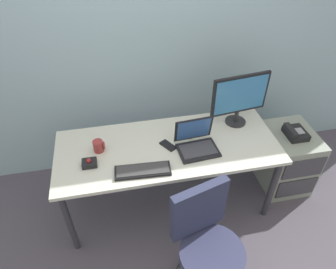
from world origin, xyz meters
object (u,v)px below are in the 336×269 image
Objects in this scene: banana at (188,130)px; cell_phone at (168,145)px; keyboard at (143,170)px; coffee_mug at (99,146)px; desk_phone at (295,133)px; laptop at (196,142)px; monitor_main at (240,97)px; file_cabinet at (286,159)px; trackball_mouse at (89,163)px; office_chair at (207,250)px.

cell_phone is at bearing -145.80° from banana.
coffee_mug reaches higher than keyboard.
laptop is at bearing -174.62° from desk_phone.
keyboard reaches higher than desk_phone.
monitor_main is at bearing 6.48° from coffee_mug.
coffee_mug is (-0.76, 0.12, -0.01)m from laptop.
file_cabinet is 1.83m from trackball_mouse.
desk_phone is at bearing -6.70° from banana.
file_cabinet is 1.76m from coffee_mug.
office_chair is 0.84m from cell_phone.
banana is (0.08, 0.91, 0.32)m from office_chair.
file_cabinet is at bearing -16.07° from monitor_main.
office_chair is 0.80m from laptop.
keyboard is 0.34m from cell_phone.
coffee_mug is 0.54m from cell_phone.
monitor_main is at bearing -15.72° from cell_phone.
keyboard is 2.94× the size of cell_phone.
coffee_mug is (0.08, 0.15, 0.03)m from trackball_mouse.
laptop reaches higher than coffee_mug.
monitor_main is (-0.51, 0.16, 0.34)m from desk_phone.
office_chair is at bearing -56.51° from keyboard.
laptop is 0.20m from banana.
monitor_main is 1.52× the size of laptop.
monitor_main is 1.21m from coffee_mug.
banana is at bearing 2.27° from cell_phone.
monitor_main reaches higher than file_cabinet.
desk_phone is at bearing 37.49° from office_chair.
banana reaches higher than keyboard.
desk_phone is at bearing -30.74° from cell_phone.
file_cabinet is 1.06m from laptop.
banana is at bearing 15.77° from trackball_mouse.
keyboard is at bearing -169.20° from desk_phone.
office_chair is 6.46× the size of cell_phone.
cell_phone is (-0.12, 0.77, 0.31)m from office_chair.
monitor_main is 1.20× the size of keyboard.
cell_phone is 0.75× the size of banana.
monitor_main reaches higher than office_chair.
file_cabinet is at bearing 4.33° from trackball_mouse.
desk_phone is 0.40× the size of monitor_main.
coffee_mug is 0.51× the size of banana.
keyboard is at bearing -44.00° from coffee_mug.
trackball_mouse reaches higher than keyboard.
monitor_main is at bearing 6.67° from banana.
monitor_main is 5.18× the size of coffee_mug.
desk_phone is 1.41× the size of cell_phone.
coffee_mug is (-0.66, 0.83, 0.35)m from office_chair.
keyboard is at bearing -154.06° from monitor_main.
trackball_mouse is at bearing -176.18° from desk_phone.
laptop is (-0.94, -0.10, 0.46)m from file_cabinet.
file_cabinet is 1.33m from office_chair.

